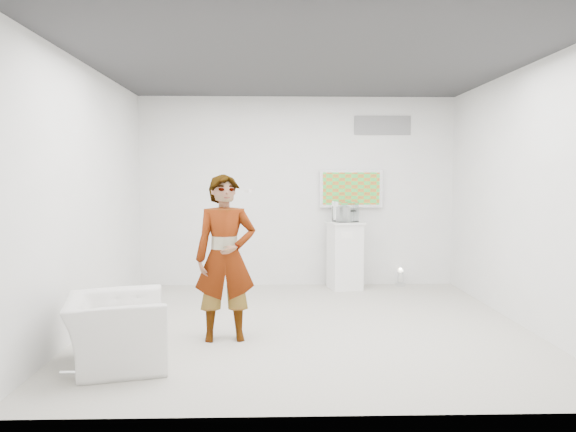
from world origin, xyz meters
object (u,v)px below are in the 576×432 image
object	(u,v)px
tv	(351,189)
pedestal	(345,255)
person	(225,258)
armchair	(116,331)
floor_uplight	(400,278)

from	to	relation	value
tv	pedestal	distance (m)	1.08
person	armchair	xyz separation A→B (m)	(-0.93, -0.80, -0.56)
person	armchair	distance (m)	1.35
pedestal	floor_uplight	distance (m)	1.01
tv	pedestal	xyz separation A→B (m)	(-0.13, -0.30, -1.03)
armchair	floor_uplight	world-z (taller)	armchair
pedestal	armchair	bearing A→B (deg)	-126.12
tv	pedestal	size ratio (longest dim) A/B	0.96
tv	floor_uplight	world-z (taller)	tv
tv	armchair	world-z (taller)	tv
person	armchair	world-z (taller)	person
floor_uplight	tv	bearing A→B (deg)	172.42
person	pedestal	bearing A→B (deg)	51.98
person	armchair	size ratio (longest dim) A/B	1.78
armchair	floor_uplight	xyz separation A→B (m)	(3.47, 3.69, -0.19)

